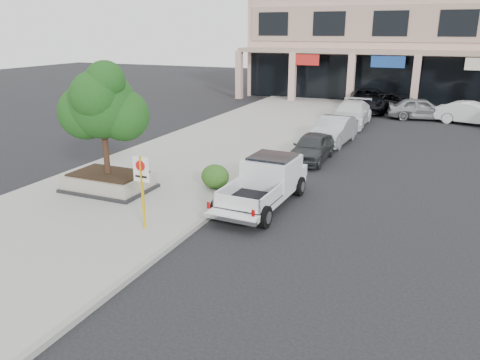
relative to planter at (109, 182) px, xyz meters
The scene contains 15 objects.
ground 6.37m from the planter, 11.60° to the right, with size 120.00×120.00×0.00m, color black.
sidewalk 4.79m from the planter, 81.31° to the left, with size 8.00×52.00×0.15m, color gray.
curb 6.65m from the planter, 45.31° to the left, with size 0.20×52.00×0.15m, color gray.
planter is the anchor object (origin of this frame).
planter_tree 2.95m from the planter, 48.97° to the left, with size 2.90×2.55×4.00m.
no_parking_sign 4.36m from the planter, 36.90° to the right, with size 0.55×0.09×2.30m.
hedge 4.08m from the planter, 26.30° to the left, with size 1.10×0.99×0.94m, color #1B4012.
pickup_truck 5.98m from the planter, 10.30° to the left, with size 1.94×5.22×1.64m, color silver, non-canonical shape.
curb_car_a 9.69m from the planter, 52.49° to the left, with size 1.57×3.90×1.33m, color #2B2E30.
curb_car_b 13.09m from the planter, 62.37° to the left, with size 1.57×4.49×1.48m, color #ACAFB4.
curb_car_c 18.17m from the planter, 70.91° to the left, with size 2.17×5.34×1.55m, color silver.
curb_car_d 24.13m from the planter, 75.61° to the left, with size 2.79×6.04×1.68m, color black.
lot_car_a 23.48m from the planter, 64.69° to the left, with size 1.79×4.45×1.52m, color gray.
lot_car_b 24.58m from the planter, 57.40° to the left, with size 1.55×4.46×1.47m, color silver.
lot_car_d 25.12m from the planter, 70.78° to the left, with size 2.39×5.19×1.44m, color black.
Camera 1 is at (5.17, -12.33, 6.03)m, focal length 35.00 mm.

